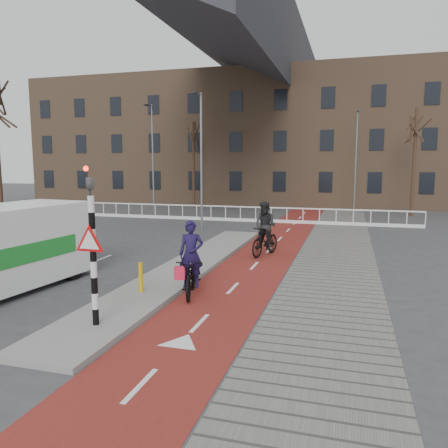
# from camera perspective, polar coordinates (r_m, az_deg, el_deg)

# --- Properties ---
(ground) EXTENTS (120.00, 120.00, 0.00)m
(ground) POSITION_cam_1_polar(r_m,az_deg,el_deg) (11.82, -8.56, -10.36)
(ground) COLOR #38383A
(ground) RESTS_ON ground
(bike_lane) EXTENTS (2.50, 60.00, 0.01)m
(bike_lane) POSITION_cam_1_polar(r_m,az_deg,el_deg) (20.77, 6.87, -2.40)
(bike_lane) COLOR maroon
(bike_lane) RESTS_ON ground
(sidewalk) EXTENTS (3.00, 60.00, 0.01)m
(sidewalk) POSITION_cam_1_polar(r_m,az_deg,el_deg) (20.52, 14.62, -2.73)
(sidewalk) COLOR slate
(sidewalk) RESTS_ON ground
(curb_island) EXTENTS (1.80, 16.00, 0.12)m
(curb_island) POSITION_cam_1_polar(r_m,az_deg,el_deg) (15.62, -4.78, -5.57)
(curb_island) COLOR gray
(curb_island) RESTS_ON ground
(traffic_signal) EXTENTS (0.80, 0.80, 3.68)m
(traffic_signal) POSITION_cam_1_polar(r_m,az_deg,el_deg) (9.90, -16.85, -2.29)
(traffic_signal) COLOR black
(traffic_signal) RESTS_ON curb_island
(bollard) EXTENTS (0.12, 0.12, 0.84)m
(bollard) POSITION_cam_1_polar(r_m,az_deg,el_deg) (12.48, -10.82, -6.85)
(bollard) COLOR #E4AD0C
(bollard) RESTS_ON curb_island
(cyclist_near) EXTENTS (1.20, 2.16, 2.11)m
(cyclist_near) POSITION_cam_1_polar(r_m,az_deg,el_deg) (12.34, -4.29, -6.05)
(cyclist_near) COLOR black
(cyclist_near) RESTS_ON bike_lane
(cyclist_far) EXTENTS (1.19, 2.14, 2.18)m
(cyclist_far) POSITION_cam_1_polar(r_m,az_deg,el_deg) (17.60, 5.40, -1.24)
(cyclist_far) COLOR black
(cyclist_far) RESTS_ON bike_lane
(railing) EXTENTS (28.00, 0.10, 0.99)m
(railing) POSITION_cam_1_polar(r_m,az_deg,el_deg) (29.08, -3.59, 1.16)
(railing) COLOR silver
(railing) RESTS_ON ground
(townhouse_row) EXTENTS (46.00, 10.00, 15.90)m
(townhouse_row) POSITION_cam_1_polar(r_m,az_deg,el_deg) (43.09, 5.83, 13.30)
(townhouse_row) COLOR #7F6047
(townhouse_row) RESTS_ON ground
(tree_mid) EXTENTS (0.23, 0.23, 7.19)m
(tree_mid) POSITION_cam_1_polar(r_m,az_deg,el_deg) (37.53, -4.00, 7.68)
(tree_mid) COLOR #332116
(tree_mid) RESTS_ON ground
(tree_right) EXTENTS (0.22, 0.22, 7.56)m
(tree_right) POSITION_cam_1_polar(r_m,az_deg,el_deg) (33.74, 23.57, 7.36)
(tree_right) COLOR #332116
(tree_right) RESTS_ON ground
(streetlight_near) EXTENTS (0.12, 0.12, 7.50)m
(streetlight_near) POSITION_cam_1_polar(r_m,az_deg,el_deg) (24.36, -2.97, 7.99)
(streetlight_near) COLOR slate
(streetlight_near) RESTS_ON ground
(streetlight_left) EXTENTS (0.12, 0.12, 8.04)m
(streetlight_left) POSITION_cam_1_polar(r_m,az_deg,el_deg) (33.55, -9.27, 8.31)
(streetlight_left) COLOR slate
(streetlight_left) RESTS_ON ground
(streetlight_right) EXTENTS (0.12, 0.12, 7.61)m
(streetlight_right) POSITION_cam_1_polar(r_m,az_deg,el_deg) (34.60, 16.83, 7.71)
(streetlight_right) COLOR slate
(streetlight_right) RESTS_ON ground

